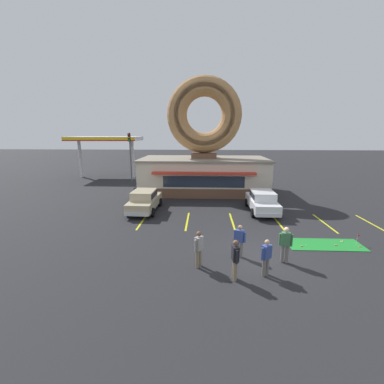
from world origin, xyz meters
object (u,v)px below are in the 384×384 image
putting_flag_pin (358,237)px  traffic_light_pole (130,151)px  car_champagne (145,200)px  pedestrian_beanie_man (285,243)px  pedestrian_blue_sweater_man (199,247)px  pedestrian_clipboard_woman (266,256)px  pedestrian_leather_jacket_man (235,258)px  golf_ball (306,245)px  pedestrian_hooded_kid (240,239)px  trash_bin (137,192)px  car_white (262,201)px

putting_flag_pin → traffic_light_pole: bearing=134.3°
car_champagne → pedestrian_beanie_man: 11.08m
pedestrian_blue_sweater_man → car_champagne: bearing=117.5°
putting_flag_pin → pedestrian_clipboard_woman: pedestrian_clipboard_woman is taller
pedestrian_leather_jacket_man → golf_ball: bearing=38.6°
pedestrian_hooded_kid → pedestrian_blue_sweater_man: bearing=-150.9°
pedestrian_beanie_man → trash_bin: 15.20m
putting_flag_pin → car_champagne: (-12.53, 5.47, 0.43)m
putting_flag_pin → pedestrian_clipboard_woman: size_ratio=0.35×
golf_ball → car_champagne: 11.39m
pedestrian_beanie_man → golf_ball: bearing=46.5°
car_champagne → pedestrian_clipboard_woman: size_ratio=2.92×
pedestrian_hooded_kid → pedestrian_beanie_man: bearing=-13.9°
putting_flag_pin → pedestrian_leather_jacket_man: bearing=-152.3°
putting_flag_pin → pedestrian_blue_sweater_man: pedestrian_blue_sweater_man is taller
golf_ball → pedestrian_beanie_man: size_ratio=0.02×
pedestrian_blue_sweater_man → trash_bin: size_ratio=1.69×
putting_flag_pin → trash_bin: 17.10m
car_white → pedestrian_blue_sweater_man: bearing=-118.6°
putting_flag_pin → traffic_light_pole: size_ratio=0.09×
pedestrian_hooded_kid → golf_ball: bearing=19.2°
trash_bin → traffic_light_pole: size_ratio=0.17×
golf_ball → pedestrian_blue_sweater_man: 6.08m
pedestrian_beanie_man → pedestrian_hooded_kid: bearing=166.1°
golf_ball → traffic_light_pole: bearing=128.7°
traffic_light_pole → pedestrian_beanie_man: bearing=-57.3°
golf_ball → pedestrian_clipboard_woman: bearing=-133.8°
putting_flag_pin → pedestrian_leather_jacket_man: size_ratio=0.33×
pedestrian_clipboard_woman → pedestrian_blue_sweater_man: bearing=168.2°
putting_flag_pin → pedestrian_leather_jacket_man: 7.75m
traffic_light_pole → golf_ball: bearing=-51.3°
trash_bin → traffic_light_pole: 8.71m
putting_flag_pin → pedestrian_clipboard_woman: (-5.54, -3.24, 0.43)m
traffic_light_pole → car_champagne: bearing=-70.0°
car_champagne → pedestrian_hooded_kid: car_champagne is taller
pedestrian_leather_jacket_man → putting_flag_pin: bearing=27.7°
golf_ball → pedestrian_leather_jacket_man: 5.31m
trash_bin → pedestrian_blue_sweater_man: bearing=-64.3°
pedestrian_leather_jacket_man → trash_bin: size_ratio=1.73×
pedestrian_blue_sweater_man → pedestrian_hooded_kid: pedestrian_blue_sweater_man is taller
pedestrian_hooded_kid → pedestrian_clipboard_woman: size_ratio=1.00×
putting_flag_pin → pedestrian_blue_sweater_man: size_ratio=0.33×
trash_bin → pedestrian_beanie_man: bearing=-50.1°
golf_ball → pedestrian_hooded_kid: (-3.65, -1.27, 0.81)m
car_white → car_champagne: bearing=-178.9°
car_white → traffic_light_pole: 17.67m
pedestrian_leather_jacket_man → pedestrian_beanie_man: 2.85m
golf_ball → pedestrian_clipboard_woman: (-2.78, -2.90, 0.82)m
golf_ball → pedestrian_clipboard_woman: pedestrian_clipboard_woman is taller
putting_flag_pin → pedestrian_clipboard_woman: 6.43m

